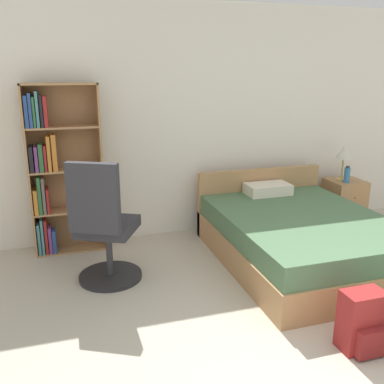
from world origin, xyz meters
name	(u,v)px	position (x,y,z in m)	size (l,w,h in m)	color
wall_back	(222,121)	(0.00, 3.23, 1.30)	(9.00, 0.06, 2.60)	silver
bookshelf	(56,170)	(-1.90, 3.02, 0.89)	(0.74, 0.26, 1.76)	#AD7F51
bed	(298,236)	(0.39, 2.06, 0.26)	(1.53, 2.04, 0.76)	#AD7F51
office_chair	(104,230)	(-1.53, 2.13, 0.52)	(0.66, 0.71, 1.16)	#232326
nightstand	(344,202)	(1.52, 2.88, 0.28)	(0.42, 0.44, 0.56)	#AD7F51
table_lamp	(344,154)	(1.47, 2.89, 0.89)	(0.21, 0.21, 0.43)	tan
water_bottle	(347,175)	(1.45, 2.78, 0.66)	(0.07, 0.07, 0.21)	teal
backpack_red	(363,323)	(0.06, 0.64, 0.21)	(0.29, 0.25, 0.43)	maroon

